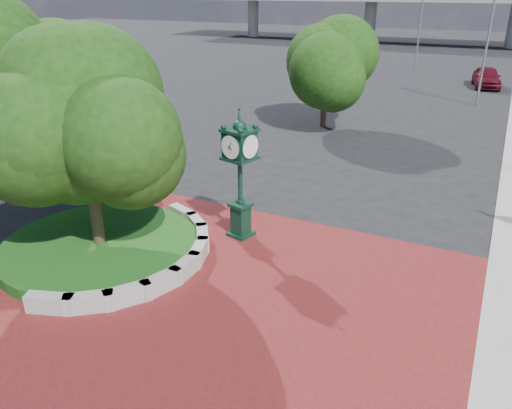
% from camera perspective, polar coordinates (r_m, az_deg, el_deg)
% --- Properties ---
extents(ground, '(200.00, 200.00, 0.00)m').
position_cam_1_polar(ground, '(13.95, -1.77, -9.98)').
color(ground, black).
rests_on(ground, ground).
extents(plaza, '(12.00, 12.00, 0.04)m').
position_cam_1_polar(plaza, '(13.22, -3.87, -12.03)').
color(plaza, maroon).
rests_on(plaza, ground).
extents(planter_wall, '(2.96, 6.77, 0.54)m').
position_cam_1_polar(planter_wall, '(15.10, -10.94, -6.41)').
color(planter_wall, '#9E9B93').
rests_on(planter_wall, ground).
extents(grass_bed, '(6.10, 6.10, 0.40)m').
position_cam_1_polar(grass_bed, '(16.50, -17.33, -4.66)').
color(grass_bed, '#1B4313').
rests_on(grass_bed, ground).
extents(tree_planter, '(5.20, 5.20, 6.33)m').
position_cam_1_polar(tree_planter, '(15.22, -18.92, 7.13)').
color(tree_planter, '#38281C').
rests_on(tree_planter, ground).
extents(tree_northwest, '(5.60, 5.60, 6.93)m').
position_cam_1_polar(tree_northwest, '(24.27, -24.55, 13.03)').
color(tree_northwest, '#38281C').
rests_on(tree_northwest, ground).
extents(tree_street, '(4.40, 4.40, 5.45)m').
position_cam_1_polar(tree_street, '(30.12, 7.96, 14.81)').
color(tree_street, '#38281C').
rests_on(tree_street, ground).
extents(post_clock, '(1.04, 1.04, 4.30)m').
position_cam_1_polar(post_clock, '(15.95, -1.84, 3.98)').
color(post_clock, black).
rests_on(post_clock, ground).
extents(parked_car, '(2.80, 5.15, 1.66)m').
position_cam_1_polar(parked_car, '(47.14, 24.86, 13.07)').
color(parked_car, '#520B18').
rests_on(parked_car, ground).
extents(street_lamp_near, '(1.95, 0.37, 8.69)m').
position_cam_1_polar(street_lamp_near, '(38.71, 25.44, 17.55)').
color(street_lamp_near, slate).
rests_on(street_lamp_near, ground).
extents(street_lamp_far, '(1.88, 0.76, 8.64)m').
position_cam_1_polar(street_lamp_far, '(54.27, 18.57, 19.63)').
color(street_lamp_far, slate).
rests_on(street_lamp_far, ground).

